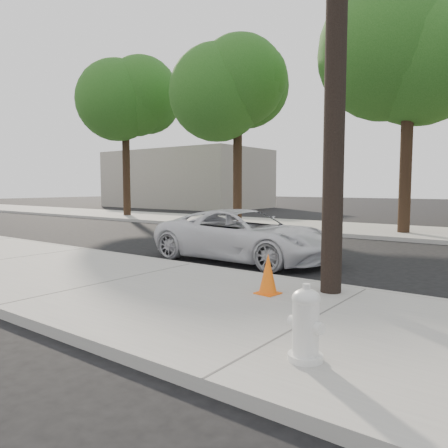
{
  "coord_description": "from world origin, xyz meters",
  "views": [
    {
      "loc": [
        6.47,
        -9.45,
        1.9
      ],
      "look_at": [
        0.25,
        -1.2,
        1.0
      ],
      "focal_mm": 35.0,
      "sensor_mm": 36.0,
      "label": 1
    }
  ],
  "objects_px": {
    "police_cruiser": "(244,235)",
    "traffic_cone": "(268,274)",
    "fire_hydrant": "(306,326)",
    "utility_pole": "(337,7)"
  },
  "relations": [
    {
      "from": "fire_hydrant",
      "to": "traffic_cone",
      "type": "height_order",
      "value": "fire_hydrant"
    },
    {
      "from": "fire_hydrant",
      "to": "traffic_cone",
      "type": "relative_size",
      "value": 1.1
    },
    {
      "from": "utility_pole",
      "to": "police_cruiser",
      "type": "relative_size",
      "value": 1.91
    },
    {
      "from": "police_cruiser",
      "to": "traffic_cone",
      "type": "height_order",
      "value": "police_cruiser"
    },
    {
      "from": "police_cruiser",
      "to": "fire_hydrant",
      "type": "distance_m",
      "value": 6.75
    },
    {
      "from": "police_cruiser",
      "to": "traffic_cone",
      "type": "distance_m",
      "value": 4.03
    },
    {
      "from": "utility_pole",
      "to": "fire_hydrant",
      "type": "bearing_deg",
      "value": -71.48
    },
    {
      "from": "utility_pole",
      "to": "traffic_cone",
      "type": "distance_m",
      "value": 4.36
    },
    {
      "from": "fire_hydrant",
      "to": "traffic_cone",
      "type": "xyz_separation_m",
      "value": [
        -1.72,
        2.11,
        -0.03
      ]
    },
    {
      "from": "fire_hydrant",
      "to": "police_cruiser",
      "type": "bearing_deg",
      "value": 138.15
    }
  ]
}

